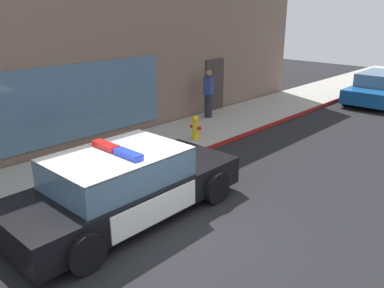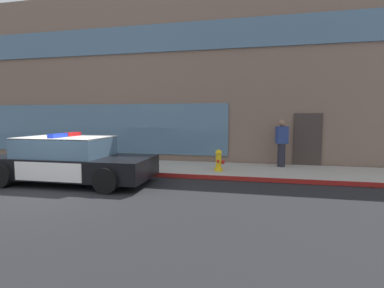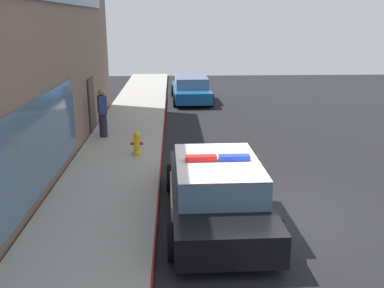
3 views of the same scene
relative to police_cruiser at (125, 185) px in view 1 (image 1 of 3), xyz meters
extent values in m
plane|color=black|center=(0.18, -1.26, -0.68)|extent=(48.00, 48.00, 0.00)
cube|color=#A39E93|center=(0.18, 2.61, -0.60)|extent=(48.00, 2.62, 0.15)
cube|color=maroon|center=(0.18, 1.28, -0.60)|extent=(28.80, 0.04, 0.14)
cube|color=#382D28|center=(7.31, 3.93, 0.37)|extent=(1.00, 0.08, 2.10)
cube|color=black|center=(0.06, 0.00, -0.18)|extent=(4.85, 1.98, 0.60)
cube|color=silver|center=(1.60, 0.03, -0.01)|extent=(1.67, 1.89, 0.05)
cube|color=silver|center=(-1.63, -0.03, -0.01)|extent=(1.38, 1.88, 0.05)
cube|color=silver|center=(-0.05, 0.96, -0.18)|extent=(2.03, 0.06, 0.51)
cube|color=silver|center=(-0.02, -0.96, -0.18)|extent=(2.03, 0.06, 0.51)
cube|color=yellow|center=(-0.06, 0.98, -0.18)|extent=(0.22, 0.02, 0.26)
cube|color=slate|center=(-0.14, 0.00, 0.39)|extent=(2.53, 1.75, 0.60)
cube|color=silver|center=(-0.14, 0.00, 0.68)|extent=(2.53, 1.75, 0.04)
cube|color=red|center=(-0.14, 0.34, 0.76)|extent=(0.21, 0.65, 0.11)
cube|color=blue|center=(-0.13, -0.34, 0.76)|extent=(0.21, 0.65, 0.11)
cylinder|color=black|center=(1.63, 0.98, -0.34)|extent=(0.68, 0.23, 0.68)
cylinder|color=black|center=(1.66, -0.92, -0.34)|extent=(0.68, 0.23, 0.68)
cylinder|color=black|center=(-1.55, 0.92, -0.34)|extent=(0.68, 0.23, 0.68)
cylinder|color=black|center=(-1.52, -0.97, -0.34)|extent=(0.68, 0.23, 0.68)
cylinder|color=gold|center=(4.20, 2.03, -0.48)|extent=(0.28, 0.28, 0.10)
cylinder|color=gold|center=(4.20, 2.03, -0.20)|extent=(0.19, 0.19, 0.45)
sphere|color=gold|center=(4.20, 2.03, 0.09)|extent=(0.22, 0.22, 0.22)
cylinder|color=#B21E19|center=(4.20, 2.03, 0.16)|extent=(0.06, 0.06, 0.05)
cylinder|color=#B21E19|center=(4.20, 1.88, -0.18)|extent=(0.09, 0.10, 0.09)
cylinder|color=#B21E19|center=(4.20, 2.17, -0.18)|extent=(0.09, 0.10, 0.09)
cylinder|color=#B21E19|center=(4.35, 2.03, -0.22)|extent=(0.10, 0.12, 0.12)
cube|color=#144C8C|center=(13.78, -0.05, -0.20)|extent=(4.59, 1.95, 0.56)
cube|color=slate|center=(13.78, -0.05, 0.33)|extent=(2.41, 1.70, 0.56)
cylinder|color=black|center=(15.25, 0.89, -0.36)|extent=(0.65, 0.22, 0.64)
cylinder|color=black|center=(12.26, 0.80, -0.36)|extent=(0.65, 0.22, 0.64)
cylinder|color=#23232D|center=(6.33, 3.38, -0.10)|extent=(0.28, 0.28, 0.85)
cube|color=navy|center=(6.33, 3.38, 0.63)|extent=(0.46, 0.38, 0.62)
sphere|color=#8C664C|center=(6.33, 3.38, 1.06)|extent=(0.24, 0.24, 0.24)
camera|label=1|loc=(-4.17, -5.77, 3.28)|focal=36.95mm
camera|label=2|loc=(5.43, -7.59, 1.31)|focal=27.15mm
camera|label=3|loc=(-8.41, 0.90, 3.51)|focal=39.85mm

